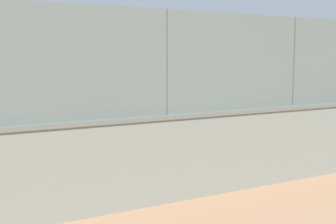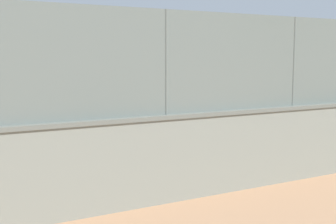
% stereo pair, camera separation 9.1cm
% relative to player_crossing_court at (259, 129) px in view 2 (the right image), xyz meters
% --- Properties ---
extents(ground_plane, '(260.00, 260.00, 0.00)m').
position_rel_player_crossing_court_xyz_m(ground_plane, '(5.35, -10.26, -0.86)').
color(ground_plane, tan).
extents(player_crossing_court, '(1.00, 0.75, 1.48)m').
position_rel_player_crossing_court_xyz_m(player_crossing_court, '(0.00, 0.00, 0.00)').
color(player_crossing_court, '#B2B2B2').
rests_on(player_crossing_court, ground_plane).
extents(player_baseline_waiting, '(0.87, 0.72, 1.65)m').
position_rel_player_crossing_court_xyz_m(player_baseline_waiting, '(0.38, -3.93, 0.10)').
color(player_baseline_waiting, '#591919').
rests_on(player_baseline_waiting, ground_plane).
extents(spare_ball_by_wall, '(0.13, 0.13, 0.13)m').
position_rel_player_crossing_court_xyz_m(spare_ball_by_wall, '(2.48, 1.37, -0.80)').
color(spare_ball_by_wall, white).
rests_on(spare_ball_by_wall, ground_plane).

